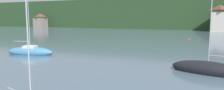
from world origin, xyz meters
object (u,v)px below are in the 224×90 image
at_px(shore_building_westcentral, 220,19).
at_px(mooring_buoy_near, 189,39).
at_px(sailboat_mid_7, 30,52).
at_px(sailboat_mid_1, 208,70).
at_px(shore_building_west, 40,21).

height_order(shore_building_westcentral, mooring_buoy_near, shore_building_westcentral).
relative_size(shore_building_westcentral, sailboat_mid_7, 0.97).
bearing_deg(sailboat_mid_1, mooring_buoy_near, -71.56).
distance_m(shore_building_westcentral, sailboat_mid_7, 66.28).
bearing_deg(mooring_buoy_near, shore_building_westcentral, 74.71).
height_order(sailboat_mid_1, sailboat_mid_7, sailboat_mid_7).
distance_m(sailboat_mid_1, sailboat_mid_7, 21.44).
relative_size(shore_building_west, mooring_buoy_near, 14.85).
relative_size(shore_building_west, sailboat_mid_1, 0.81).
bearing_deg(sailboat_mid_7, shore_building_west, 117.32).
relative_size(shore_building_westcentral, sailboat_mid_1, 1.10).
distance_m(shore_building_west, mooring_buoy_near, 74.92).
relative_size(shore_building_west, sailboat_mid_7, 0.72).
bearing_deg(sailboat_mid_1, sailboat_mid_7, 8.73).
distance_m(shore_building_west, sailboat_mid_1, 94.29).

